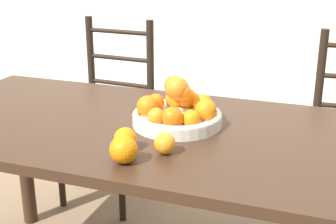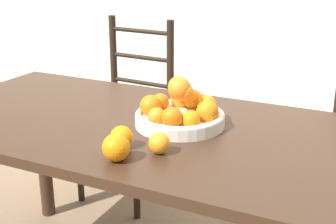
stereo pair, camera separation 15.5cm
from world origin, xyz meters
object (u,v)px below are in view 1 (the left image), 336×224
Objects in this scene: chair_left at (109,116)px; orange_loose_2 at (124,150)px; fruit_bowl at (177,111)px; orange_loose_0 at (125,139)px; orange_loose_1 at (165,144)px.

orange_loose_2 is at bearing -57.26° from chair_left.
fruit_bowl is 0.31× the size of chair_left.
chair_left is at bearing 119.28° from orange_loose_2.
orange_loose_0 is 0.86× the size of orange_loose_2.
chair_left is at bearing 125.50° from orange_loose_1.
orange_loose_0 is 1.17m from chair_left.
fruit_bowl is 0.26m from orange_loose_1.
orange_loose_1 is 0.07× the size of chair_left.
chair_left reaches higher than orange_loose_0.
chair_left is at bearing 119.90° from orange_loose_0.
orange_loose_2 is (0.04, -0.09, 0.01)m from orange_loose_0.
orange_loose_2 reaches higher than orange_loose_0.
orange_loose_2 reaches higher than orange_loose_1.
chair_left reaches higher than orange_loose_1.
chair_left is (-0.68, 0.96, -0.31)m from orange_loose_1.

